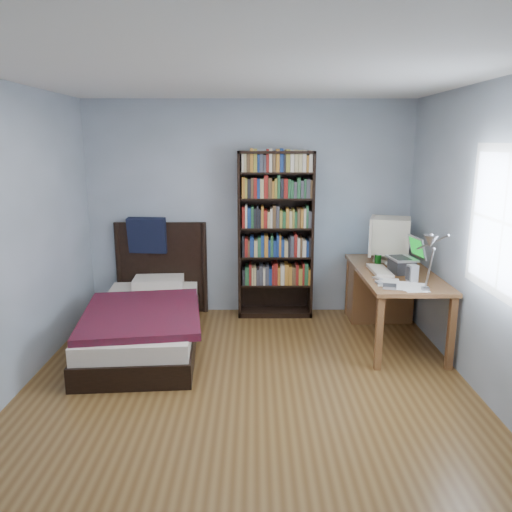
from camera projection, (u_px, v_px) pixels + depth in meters
name	position (u px, v px, depth m)	size (l,w,h in m)	color
room	(250.00, 245.00, 3.83)	(4.20, 4.24, 2.50)	brown
desk	(383.00, 288.00, 5.62)	(0.75, 1.59, 0.73)	brown
crt_monitor	(388.00, 236.00, 5.50)	(0.53, 0.49, 0.49)	beige
laptop	(404.00, 263.00, 5.03)	(0.34, 0.34, 0.37)	#2D2D30
desk_lamp	(430.00, 247.00, 3.98)	(0.23, 0.50, 0.59)	#99999E
keyboard	(380.00, 271.00, 5.07)	(0.18, 0.45, 0.03)	beige
speaker	(412.00, 273.00, 4.72)	(0.08, 0.08, 0.16)	#959597
soda_can	(378.00, 260.00, 5.32)	(0.07, 0.07, 0.12)	#063309
mouse	(387.00, 264.00, 5.36)	(0.06, 0.10, 0.03)	silver
phone_silver	(377.00, 278.00, 4.81)	(0.05, 0.10, 0.02)	silver
phone_grey	(379.00, 283.00, 4.66)	(0.05, 0.09, 0.02)	#959597
external_drive	(390.00, 287.00, 4.53)	(0.12, 0.12, 0.02)	#959597
bookshelf	(275.00, 235.00, 5.78)	(0.87, 0.30, 1.93)	black
bed	(147.00, 317.00, 5.15)	(1.27, 2.14, 1.16)	black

